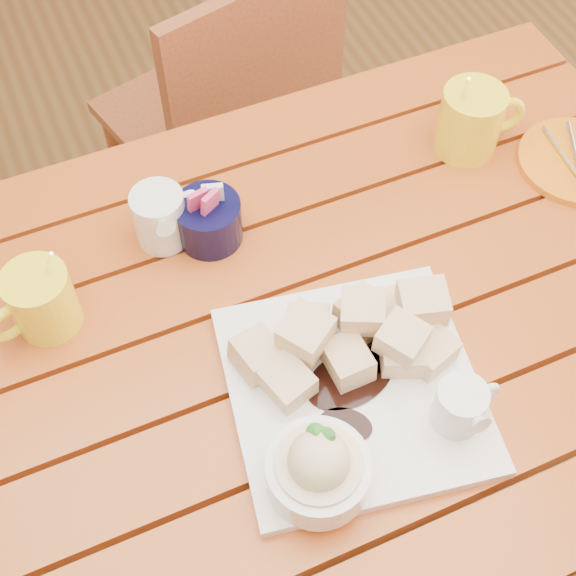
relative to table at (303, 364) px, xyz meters
name	(u,v)px	position (x,y,z in m)	size (l,w,h in m)	color
ground	(298,517)	(0.00, 0.00, -0.64)	(5.00, 5.00, 0.00)	brown
table	(303,364)	(0.00, 0.00, 0.00)	(1.20, 0.79, 0.75)	#A23C15
dessert_plate	(352,394)	(0.00, -0.13, 0.14)	(0.34, 0.34, 0.12)	white
coffee_mug_left	(40,301)	(-0.30, 0.13, 0.16)	(0.12, 0.08, 0.14)	yellow
coffee_mug_right	(472,120)	(0.35, 0.19, 0.16)	(0.13, 0.09, 0.15)	yellow
cream_pitcher	(162,216)	(-0.12, 0.20, 0.15)	(0.10, 0.09, 0.09)	white
sugar_caddy	(209,220)	(-0.06, 0.18, 0.14)	(0.09, 0.09, 0.10)	black
chair_far	(231,117)	(0.15, 0.68, -0.18)	(0.47, 0.47, 0.82)	brown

